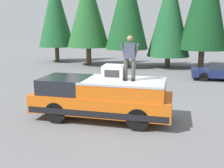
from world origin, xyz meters
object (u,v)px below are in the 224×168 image
at_px(compressor_unit, 114,72).
at_px(parked_car_navy, 222,72).
at_px(pickup_truck, 102,98).
at_px(person_on_truck_bed, 130,57).

distance_m(compressor_unit, parked_car_navy, 10.97).
bearing_deg(pickup_truck, compressor_unit, -74.83).
distance_m(pickup_truck, parked_car_navy, 11.24).
bearing_deg(person_on_truck_bed, pickup_truck, 88.04).
xyz_separation_m(person_on_truck_bed, parked_car_navy, (9.54, -4.88, -1.97)).
bearing_deg(parked_car_navy, pickup_truck, 147.74).
bearing_deg(compressor_unit, pickup_truck, 105.17).
distance_m(pickup_truck, compressor_unit, 1.15).
relative_size(compressor_unit, parked_car_navy, 0.20).
distance_m(person_on_truck_bed, parked_car_navy, 10.89).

